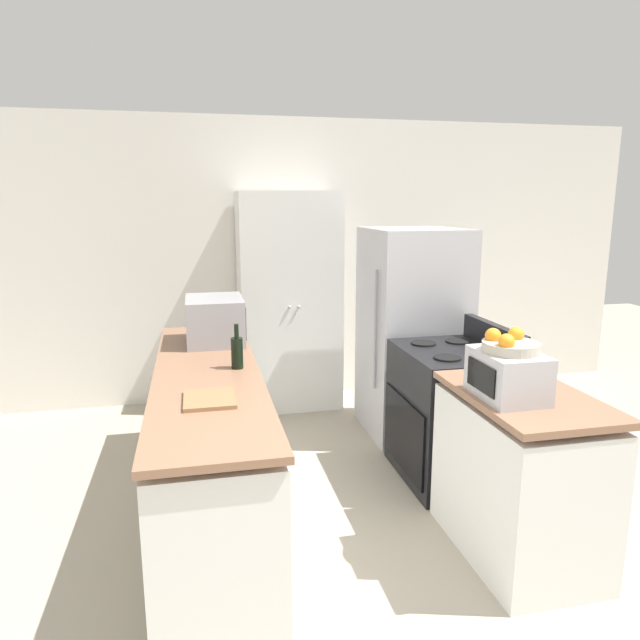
# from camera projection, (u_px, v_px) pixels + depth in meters

# --- Properties ---
(wall_back) EXTENTS (7.00, 0.06, 2.60)m
(wall_back) POSITION_uv_depth(u_px,v_px,m) (284.00, 261.00, 5.36)
(wall_back) COLOR silver
(wall_back) RESTS_ON ground_plane
(counter_left) EXTENTS (0.60, 2.45, 0.89)m
(counter_left) POSITION_uv_depth(u_px,v_px,m) (210.00, 445.00, 3.39)
(counter_left) COLOR silver
(counter_left) RESTS_ON ground_plane
(counter_right) EXTENTS (0.60, 0.94, 0.89)m
(counter_right) POSITION_uv_depth(u_px,v_px,m) (519.00, 477.00, 3.00)
(counter_right) COLOR silver
(counter_right) RESTS_ON ground_plane
(pantry_cabinet) EXTENTS (0.89, 0.55, 1.94)m
(pantry_cabinet) POSITION_uv_depth(u_px,v_px,m) (289.00, 302.00, 5.13)
(pantry_cabinet) COLOR silver
(pantry_cabinet) RESTS_ON ground_plane
(stove) EXTENTS (0.66, 0.79, 1.05)m
(stove) POSITION_uv_depth(u_px,v_px,m) (450.00, 413.00, 3.84)
(stove) COLOR black
(stove) RESTS_ON ground_plane
(refrigerator) EXTENTS (0.75, 0.78, 1.65)m
(refrigerator) POSITION_uv_depth(u_px,v_px,m) (412.00, 332.00, 4.56)
(refrigerator) COLOR #B7B7BC
(refrigerator) RESTS_ON ground_plane
(microwave) EXTENTS (0.39, 0.50, 0.31)m
(microwave) POSITION_uv_depth(u_px,v_px,m) (215.00, 320.00, 3.94)
(microwave) COLOR #939399
(microwave) RESTS_ON counter_left
(wine_bottle) EXTENTS (0.07, 0.07, 0.27)m
(wine_bottle) POSITION_uv_depth(u_px,v_px,m) (237.00, 352.00, 3.32)
(wine_bottle) COLOR black
(wine_bottle) RESTS_ON counter_left
(toaster_oven) EXTENTS (0.29, 0.38, 0.24)m
(toaster_oven) POSITION_uv_depth(u_px,v_px,m) (508.00, 375.00, 2.82)
(toaster_oven) COLOR #B2B2B7
(toaster_oven) RESTS_ON counter_right
(fruit_bowl) EXTENTS (0.28, 0.28, 0.11)m
(fruit_bowl) POSITION_uv_depth(u_px,v_px,m) (509.00, 344.00, 2.79)
(fruit_bowl) COLOR #B2A893
(fruit_bowl) RESTS_ON toaster_oven
(cutting_board) EXTENTS (0.25, 0.30, 0.02)m
(cutting_board) POSITION_uv_depth(u_px,v_px,m) (209.00, 399.00, 2.79)
(cutting_board) COLOR #8E6642
(cutting_board) RESTS_ON counter_left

